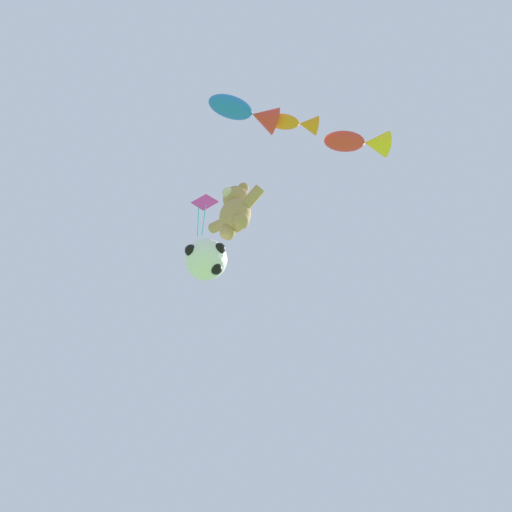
{
  "coord_description": "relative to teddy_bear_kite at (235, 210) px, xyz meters",
  "views": [
    {
      "loc": [
        5.88,
        0.33,
        1.44
      ],
      "look_at": [
        1.39,
        5.02,
        9.4
      ],
      "focal_mm": 28.0,
      "sensor_mm": 36.0,
      "label": 1
    }
  ],
  "objects": [
    {
      "name": "fish_kite_tangerine",
      "position": [
        2.05,
        0.7,
        4.14
      ],
      "size": [
        1.58,
        1.75,
        0.67
      ],
      "color": "orange"
    },
    {
      "name": "fish_kite_crimson",
      "position": [
        3.3,
        2.73,
        3.92
      ],
      "size": [
        2.12,
        2.22,
        0.92
      ],
      "color": "red"
    },
    {
      "name": "fish_kite_cobalt",
      "position": [
        1.13,
        -0.76,
        4.02
      ],
      "size": [
        1.87,
        2.48,
        0.94
      ],
      "color": "blue"
    },
    {
      "name": "diamond_kite",
      "position": [
        -2.68,
        0.67,
        3.97
      ],
      "size": [
        0.87,
        0.77,
        2.94
      ],
      "color": "#E53F9E"
    },
    {
      "name": "teddy_bear_kite",
      "position": [
        0.0,
        0.0,
        0.0
      ],
      "size": [
        2.07,
        0.91,
        2.1
      ],
      "color": "tan"
    },
    {
      "name": "soccer_ball_kite",
      "position": [
        -0.72,
        -0.22,
        -1.77
      ],
      "size": [
        1.19,
        1.18,
        1.09
      ],
      "color": "white"
    }
  ]
}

